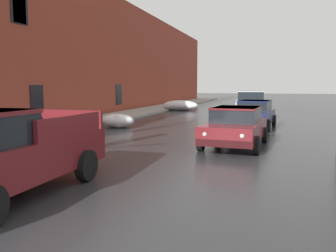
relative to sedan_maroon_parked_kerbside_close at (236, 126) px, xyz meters
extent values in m
cube|color=gray|center=(-9.00, 3.50, -0.68)|extent=(2.99, 80.00, 0.15)
cube|color=brown|center=(-11.00, 3.50, 3.79)|extent=(0.60, 80.00, 9.09)
cube|color=black|center=(-10.71, 13.60, 0.70)|extent=(0.08, 1.10, 1.60)
cube|color=black|center=(-10.71, 3.22, 0.65)|extent=(0.08, 1.10, 1.60)
cube|color=black|center=(-10.71, 2.23, 5.23)|extent=(0.08, 1.10, 1.60)
cube|color=black|center=(-10.71, 2.08, 5.18)|extent=(0.08, 1.10, 1.60)
ellipsoid|color=white|center=(-6.62, 17.41, -0.31)|extent=(3.12, 1.48, 0.88)
ellipsoid|color=white|center=(-5.91, 17.27, -0.49)|extent=(0.62, 0.52, 0.52)
ellipsoid|color=white|center=(-6.55, 4.21, -0.40)|extent=(1.77, 1.25, 0.70)
ellipsoid|color=white|center=(-6.17, 4.18, -0.48)|extent=(0.64, 0.54, 0.54)
ellipsoid|color=white|center=(-6.36, 3.98, -0.40)|extent=(0.86, 0.71, 0.71)
cube|color=maroon|center=(-3.78, -7.30, -0.01)|extent=(1.99, 5.05, 0.76)
cube|color=maroon|center=(-2.84, -6.29, 0.59)|extent=(0.11, 2.42, 0.44)
cube|color=maroon|center=(-3.79, -4.83, 0.59)|extent=(1.87, 0.11, 0.44)
cylinder|color=black|center=(-2.78, -5.78, -0.39)|extent=(0.22, 0.72, 0.72)
cylinder|color=black|center=(-4.79, -5.79, -0.39)|extent=(0.22, 0.72, 0.72)
cube|color=maroon|center=(0.00, -0.06, -0.15)|extent=(2.07, 4.26, 0.60)
cube|color=black|center=(0.01, 0.15, 0.41)|extent=(1.68, 2.26, 0.52)
cube|color=maroon|center=(0.01, 0.15, 0.64)|extent=(1.72, 2.30, 0.06)
cube|color=black|center=(-0.15, -2.07, -0.33)|extent=(1.75, 0.24, 0.22)
cube|color=black|center=(0.14, 1.96, -0.33)|extent=(1.75, 0.24, 0.22)
cylinder|color=black|center=(0.81, -1.40, -0.45)|extent=(0.22, 0.61, 0.60)
cylinder|color=black|center=(-1.00, -1.27, -0.45)|extent=(0.22, 0.61, 0.60)
cylinder|color=black|center=(0.99, 1.16, -0.45)|extent=(0.22, 0.61, 0.60)
cylinder|color=black|center=(-0.82, 1.29, -0.45)|extent=(0.22, 0.61, 0.60)
sphere|color=silver|center=(0.43, -2.14, -0.07)|extent=(0.14, 0.14, 0.14)
sphere|color=silver|center=(-0.73, -2.06, -0.07)|extent=(0.14, 0.14, 0.14)
cube|color=navy|center=(0.31, 5.88, -0.15)|extent=(2.06, 4.24, 0.60)
cube|color=black|center=(0.33, 6.08, 0.41)|extent=(1.64, 2.26, 0.52)
cube|color=navy|center=(0.33, 6.08, 0.64)|extent=(1.68, 2.31, 0.06)
cube|color=black|center=(0.12, 3.89, -0.33)|extent=(1.65, 0.28, 0.22)
cube|color=black|center=(0.50, 7.87, -0.33)|extent=(1.65, 0.28, 0.22)
cylinder|color=black|center=(1.04, 4.53, -0.45)|extent=(0.24, 0.61, 0.60)
cylinder|color=black|center=(-0.67, 4.69, -0.45)|extent=(0.24, 0.61, 0.60)
cylinder|color=black|center=(1.29, 7.06, -0.45)|extent=(0.24, 0.61, 0.60)
cylinder|color=black|center=(-0.43, 7.23, -0.45)|extent=(0.24, 0.61, 0.60)
sphere|color=silver|center=(0.66, 3.80, -0.07)|extent=(0.14, 0.14, 0.14)
sphere|color=silver|center=(-0.43, 3.91, -0.07)|extent=(0.14, 0.14, 0.14)
cube|color=#B7B7BC|center=(-0.34, 11.99, -0.01)|extent=(2.29, 4.43, 0.80)
cube|color=black|center=(-0.34, 12.03, 0.73)|extent=(1.91, 3.13, 0.68)
cube|color=#B7B7BC|center=(-0.34, 12.03, 1.04)|extent=(1.95, 3.19, 0.06)
cube|color=#525254|center=(-0.13, 9.91, -0.29)|extent=(1.85, 0.30, 0.22)
cube|color=#525254|center=(-0.54, 14.06, -0.29)|extent=(1.85, 0.30, 0.22)
cylinder|color=black|center=(0.75, 10.76, -0.41)|extent=(0.25, 0.69, 0.68)
cylinder|color=black|center=(-1.16, 10.57, -0.41)|extent=(0.25, 0.69, 0.68)
cylinder|color=black|center=(0.49, 13.40, -0.41)|extent=(0.25, 0.69, 0.68)
cylinder|color=black|center=(-1.43, 13.21, -0.41)|extent=(0.25, 0.69, 0.68)
sphere|color=silver|center=(0.48, 9.94, 0.07)|extent=(0.14, 0.14, 0.14)
sphere|color=silver|center=(-0.74, 9.82, 0.07)|extent=(0.14, 0.14, 0.14)
camera|label=1|loc=(1.38, -13.14, 1.45)|focal=38.93mm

